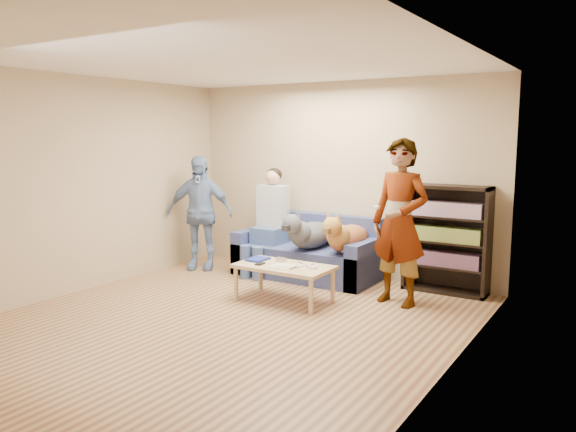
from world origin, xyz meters
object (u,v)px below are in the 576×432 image
Objects in this scene: camera_silver at (281,260)px; dog_gray at (308,233)px; person_standing_right at (400,222)px; person_seated at (269,218)px; person_standing_left at (199,213)px; coffee_table at (284,269)px; notebook_blue at (258,259)px; dog_tan at (346,237)px; sofa at (308,256)px; bookshelf at (447,237)px.

dog_gray is at bearing 96.84° from camera_silver.
person_standing_right is 2.08m from person_seated.
coffee_table is at bearing -45.95° from person_standing_left.
person_seated is at bearing 116.82° from notebook_blue.
camera_silver is 0.97m from dog_tan.
camera_silver is 0.10× the size of dog_tan.
sofa is 1.53× the size of dog_gray.
person_standing_right is at bearing 27.41° from coffee_table.
person_standing_right is 0.98× the size of sofa.
dog_gray is 1.73m from bookshelf.
person_standing_left reaches higher than notebook_blue.
person_seated is (-2.03, 0.41, -0.16)m from person_standing_right.
notebook_blue is (-1.55, -0.54, -0.50)m from person_standing_right.
dog_gray is 1.13× the size of coffee_table.
dog_tan is (2.16, 0.28, -0.18)m from person_standing_left.
bookshelf reaches higher than camera_silver.
person_standing_left reaches higher than dog_tan.
bookshelf is (1.45, 1.37, 0.31)m from coffee_table.
dog_tan is 1.06m from coffee_table.
coffee_table is (-1.15, -0.59, -0.56)m from person_standing_right.
person_standing_left is 1.03m from person_seated.
dog_gray is at bearing -173.33° from dog_tan.
coffee_table is (0.40, -0.05, -0.06)m from notebook_blue.
person_standing_left is 1.87m from camera_silver.
dog_gray reaches higher than coffee_table.
bookshelf is (3.32, 0.67, -0.13)m from person_standing_left.
person_seated is at bearing 172.70° from dog_gray.
person_seated is (0.98, 0.31, -0.03)m from person_standing_left.
dog_tan is at bearing -1.27° from person_seated.
sofa is at bearing 13.23° from person_seated.
coffee_table is (0.22, -0.92, -0.25)m from dog_gray.
dog_gray is at bearing -165.05° from bookshelf.
coffee_table is 0.85× the size of bookshelf.
person_standing_right reaches higher than person_seated.
person_standing_right is 7.15× the size of notebook_blue.
person_standing_right is 3.01m from person_standing_left.
dog_gray is 0.98m from coffee_table.
camera_silver is at bearing 14.04° from notebook_blue.
dog_gray is 0.51m from dog_tan.
dog_gray is at bearing 177.96° from person_standing_right.
coffee_table is (0.88, -1.01, -0.40)m from person_seated.
sofa is 1.46× the size of bookshelf.
bookshelf is at bearing 8.76° from person_seated.
dog_gray is at bearing -58.59° from sofa.
person_standing_right is 1.27× the size of person_seated.
dog_tan is (0.41, 0.86, 0.18)m from camera_silver.
person_standing_left is 2.04m from coffee_table.
person_seated is (-0.76, 0.89, 0.33)m from camera_silver.
dog_gray reaches higher than notebook_blue.
dog_tan is (1.18, -0.03, -0.15)m from person_seated.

